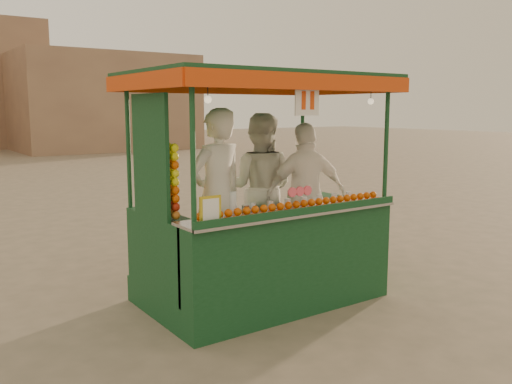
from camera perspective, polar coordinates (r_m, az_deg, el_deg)
ground at (r=6.48m, az=-2.27°, el=-10.79°), size 90.00×90.00×0.00m
building_right at (r=30.91m, az=-15.63°, el=9.00°), size 9.00×6.00×5.00m
juice_cart at (r=6.06m, az=0.45°, el=-4.10°), size 2.79×1.81×2.53m
vendor_left at (r=5.89m, az=-4.10°, el=-0.40°), size 0.74×0.55×1.88m
vendor_middle at (r=6.67m, az=0.38°, el=0.43°), size 1.11×1.11×1.81m
vendor_right at (r=6.52m, az=5.26°, el=-0.27°), size 1.08×0.70×1.71m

